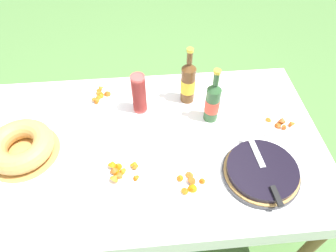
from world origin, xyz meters
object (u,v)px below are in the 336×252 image
Objects in this scene: cider_bottle_green at (213,102)px; snack_plate_near at (100,96)px; bundt_cake at (21,146)px; snack_plate_far at (124,171)px; snack_plate_left at (280,123)px; berry_tart at (261,172)px; cup_stack at (139,94)px; cider_bottle_amber at (188,82)px; snack_plate_right at (190,182)px; serving_knife at (266,173)px.

cider_bottle_green is 1.42× the size of snack_plate_near.
bundt_cake is 1.48× the size of snack_plate_far.
bundt_cake reaches higher than snack_plate_left.
cup_stack is at bearing 138.77° from berry_tart.
cider_bottle_amber is 0.51m from snack_plate_left.
cider_bottle_amber reaches higher than snack_plate_far.
cup_stack is at bearing 165.21° from cider_bottle_green.
cup_stack is at bearing 113.11° from snack_plate_right.
cider_bottle_green is at bearing 33.36° from snack_plate_far.
snack_plate_right is at bearing -54.09° from snack_plate_near.
bundt_cake is at bearing -160.51° from cider_bottle_amber.
snack_plate_left is at bearing -13.04° from cider_bottle_green.
cup_stack reaches higher than bundt_cake.
snack_plate_far is at bearing -102.24° from cup_stack.
bundt_cake is at bearing 162.87° from snack_plate_right.
cup_stack is 0.26m from cider_bottle_amber.
serving_knife is at bearing -13.06° from bundt_cake.
bundt_cake is 1.26m from snack_plate_left.
cider_bottle_green is 1.35× the size of snack_plate_left.
snack_plate_left is at bearing -17.25° from snack_plate_near.
bundt_cake reaches higher than berry_tart.
bundt_cake reaches higher than serving_knife.
serving_knife reaches higher than snack_plate_right.
cider_bottle_green is at bearing 8.63° from bundt_cake.
cider_bottle_green reaches higher than serving_knife.
snack_plate_left is (1.26, 0.06, -0.04)m from bundt_cake.
cider_bottle_amber is at bearing 124.37° from cider_bottle_green.
snack_plate_far reaches higher than snack_plate_left.
cup_stack is at bearing 77.76° from snack_plate_far.
serving_knife is 0.42m from cider_bottle_green.
bundt_cake is 1.01× the size of cider_bottle_amber.
cup_stack is 0.73m from snack_plate_left.
bundt_cake is at bearing -177.28° from snack_plate_left.
snack_plate_near is 0.95× the size of snack_plate_left.
bundt_cake is at bearing 162.06° from snack_plate_far.
cup_stack is at bearing 42.60° from serving_knife.
snack_plate_right is (-0.32, 0.02, -0.05)m from serving_knife.
cider_bottle_amber is 1.46× the size of snack_plate_far.
snack_plate_left is 1.03× the size of snack_plate_far.
bundt_cake is 1.51× the size of snack_plate_near.
snack_plate_right is at bearing -113.31° from cider_bottle_green.
cider_bottle_green reaches higher than snack_plate_left.
snack_plate_near is (-0.74, 0.60, -0.05)m from serving_knife.
cider_bottle_green is (0.92, 0.14, 0.07)m from bundt_cake.
berry_tart is 1.47× the size of snack_plate_left.
cup_stack is 1.02× the size of snack_plate_far.
bundt_cake is at bearing -171.37° from cider_bottle_green.
snack_plate_near reaches higher than snack_plate_left.
cider_bottle_amber is (0.81, 0.29, 0.08)m from bundt_cake.
berry_tart is 1.54× the size of snack_plate_near.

